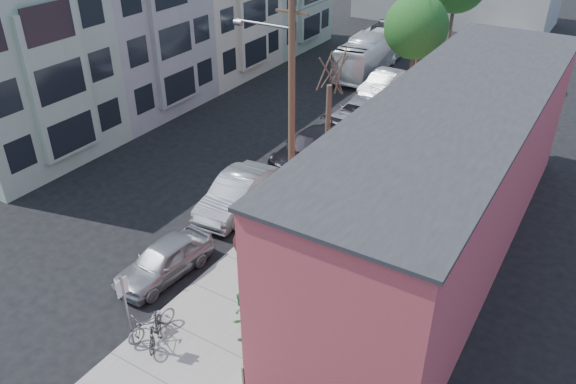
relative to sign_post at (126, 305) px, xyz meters
The scene contains 25 objects.
ground 6.13m from the sign_post, 113.67° to the left, with size 120.00×120.00×0.00m, color black.
sidewalk 16.56m from the sign_post, 83.38° to the left, with size 4.50×58.00×0.15m, color gray.
cafe_building 12.39m from the sign_post, 57.34° to the left, with size 6.60×20.20×6.61m.
apartment_row 24.16m from the sign_post, 126.26° to the left, with size 6.30×32.00×9.00m.
sign_post is the anchor object (origin of this frame).
parking_meter_near 6.62m from the sign_post, 90.87° to the left, with size 0.14×0.14×1.24m.
parking_meter_far 14.82m from the sign_post, 90.39° to the left, with size 0.14×0.14×1.24m.
utility_pole_near 10.36m from the sign_post, 89.76° to the left, with size 3.57×0.28×10.00m.
utility_pole_far 25.19m from the sign_post, 89.77° to the left, with size 1.80×0.28×10.00m.
tree_bare 12.36m from the sign_post, 87.91° to the left, with size 0.24×0.24×5.03m.
tree_leafy_mid 23.17m from the sign_post, 88.87° to the left, with size 3.68×3.68×7.06m.
patio_chair_a 6.15m from the sign_post, 50.68° to the left, with size 0.50×0.50×0.88m, color #113F12, non-canonical shape.
patio_chair_b 4.42m from the sign_post, 32.77° to the left, with size 0.50×0.50×0.88m, color #113F12, non-canonical shape.
patron_grey 6.94m from the sign_post, 59.48° to the left, with size 0.69×0.45×1.88m, color gray.
patron_green 3.64m from the sign_post, 36.99° to the left, with size 0.88×0.68×1.80m, color #286530.
cyclist 7.03m from the sign_post, 80.07° to the left, with size 1.21×0.70×1.87m, color maroon.
cyclist_bike 7.08m from the sign_post, 80.07° to the left, with size 0.72×2.06×1.08m, color black.
parked_bike_a 1.40m from the sign_post, 41.47° to the left, with size 0.47×1.65×0.99m, color black.
parked_bike_b 1.40m from the sign_post, 72.66° to the left, with size 0.65×1.86×0.98m, color slate.
car_0 3.89m from the sign_post, 115.99° to the left, with size 1.68×4.17×1.42m, color #929398.
car_1 8.87m from the sign_post, 103.43° to the left, with size 1.74×4.98×1.64m, color #A0A4A8.
car_2 14.39m from the sign_post, 96.20° to the left, with size 2.20×5.42×1.57m, color black.
car_3 19.99m from the sign_post, 94.45° to the left, with size 2.23×4.84×1.34m, color #A7A9AF.
car_4 25.32m from the sign_post, 94.73° to the left, with size 1.67×4.78×1.57m, color #A6A9AE.
bus 29.97m from the sign_post, 99.47° to the left, with size 2.34×10.01×2.79m, color white.
Camera 1 is at (13.44, -13.87, 13.71)m, focal length 35.00 mm.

